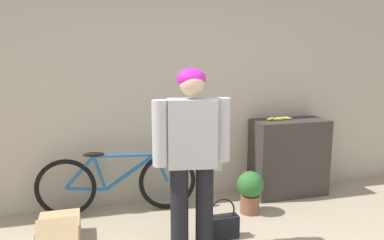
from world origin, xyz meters
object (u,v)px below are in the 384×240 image
Objects in this scene: bicycle at (118,183)px; potted_plant at (250,190)px; person at (192,149)px; handbag at (222,225)px; banana at (278,119)px; cardboard_box at (59,231)px.

bicycle is 3.66× the size of potted_plant.
handbag is (0.33, 0.13, -0.80)m from person.
potted_plant is (0.49, 0.45, 0.14)m from handbag.
bicycle is 1.44m from potted_plant.
handbag is at bearing -139.57° from banana.
bicycle is at bearing 42.50° from cardboard_box.
banana is 1.57m from handbag.
cardboard_box is (-1.47, 0.32, -0.01)m from handbag.
potted_plant is (-0.53, -0.42, -0.68)m from banana.
person is at bearing -55.49° from bicycle.
potted_plant reaches higher than cardboard_box.
bicycle is 1.25m from handbag.
banana is 0.60× the size of cardboard_box.
cardboard_box is at bearing -167.53° from banana.
banana is 2.69m from cardboard_box.
bicycle is 0.81m from cardboard_box.
banana is at bearing 38.10° from potted_plant.
person reaches higher than banana.
banana is 0.72× the size of potted_plant.
person is at bearing -144.57° from potted_plant.
handbag is at bearing -12.17° from cardboard_box.
bicycle is (-0.56, 0.98, -0.58)m from person.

